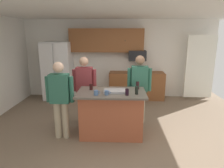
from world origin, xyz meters
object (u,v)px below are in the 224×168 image
at_px(glass_short_whisky, 137,90).
at_px(person_elder_center, 85,86).
at_px(kitchen_island, 111,113).
at_px(mug_blue_stoneware, 96,93).
at_px(mug_ceramic_white, 107,93).
at_px(refrigerator, 58,71).
at_px(glass_pilsner, 91,87).
at_px(tumbler_amber, 138,85).
at_px(microwave_over_range, 137,55).
at_px(serving_tray, 114,91).
at_px(person_guest_left, 139,85).
at_px(glass_dark_ale, 127,92).
at_px(person_host_foreground, 60,96).

bearing_deg(glass_short_whisky, person_elder_center, 146.85).
bearing_deg(kitchen_island, mug_blue_stoneware, -139.03).
bearing_deg(kitchen_island, mug_ceramic_white, -109.49).
distance_m(refrigerator, glass_short_whisky, 3.53).
distance_m(refrigerator, glass_pilsner, 2.71).
bearing_deg(tumbler_amber, glass_pilsner, -174.82).
height_order(person_elder_center, glass_pilsner, person_elder_center).
bearing_deg(microwave_over_range, serving_tray, -104.40).
bearing_deg(microwave_over_range, glass_short_whisky, -94.62).
height_order(microwave_over_range, mug_blue_stoneware, microwave_over_range).
height_order(person_guest_left, mug_ceramic_white, person_guest_left).
relative_size(kitchen_island, serving_tray, 3.23).
height_order(refrigerator, glass_short_whisky, refrigerator).
height_order(microwave_over_range, kitchen_island, microwave_over_range).
bearing_deg(glass_dark_ale, glass_pilsner, 153.31).
distance_m(mug_blue_stoneware, glass_pilsner, 0.43).
height_order(person_elder_center, glass_short_whisky, person_elder_center).
xyz_separation_m(microwave_over_range, glass_short_whisky, (-0.22, -2.72, -0.41)).
relative_size(person_elder_center, serving_tray, 3.66).
distance_m(mug_ceramic_white, mug_blue_stoneware, 0.21).
bearing_deg(person_guest_left, refrigerator, -80.67).
xyz_separation_m(microwave_over_range, mug_ceramic_white, (-0.81, -2.80, -0.44)).
height_order(kitchen_island, glass_dark_ale, glass_dark_ale).
distance_m(person_elder_center, mug_ceramic_white, 1.03).
height_order(mug_ceramic_white, serving_tray, mug_ceramic_white).
height_order(refrigerator, mug_blue_stoneware, refrigerator).
xyz_separation_m(glass_short_whisky, serving_tray, (-0.44, 0.14, -0.06)).
bearing_deg(glass_pilsner, mug_ceramic_white, -46.27).
bearing_deg(tumbler_amber, mug_ceramic_white, -143.82).
relative_size(refrigerator, person_host_foreground, 1.18).
relative_size(glass_dark_ale, glass_pilsner, 1.07).
xyz_separation_m(kitchen_island, glass_short_whisky, (0.51, -0.16, 0.56)).
bearing_deg(microwave_over_range, person_elder_center, -125.52).
bearing_deg(mug_blue_stoneware, serving_tray, 33.32).
height_order(person_host_foreground, serving_tray, person_host_foreground).
height_order(person_elder_center, mug_blue_stoneware, person_elder_center).
xyz_separation_m(microwave_over_range, kitchen_island, (-0.73, -2.56, -0.96)).
bearing_deg(kitchen_island, person_guest_left, 44.74).
height_order(kitchen_island, person_elder_center, person_elder_center).
distance_m(kitchen_island, tumbler_amber, 0.82).
xyz_separation_m(person_guest_left, glass_pilsner, (-1.08, -0.48, 0.07)).
height_order(microwave_over_range, serving_tray, microwave_over_range).
bearing_deg(glass_pilsner, glass_short_whisky, -17.62).
distance_m(refrigerator, mug_ceramic_white, 3.22).
xyz_separation_m(person_guest_left, person_elder_center, (-1.30, -0.02, -0.02)).
height_order(refrigerator, person_host_foreground, refrigerator).
bearing_deg(glass_dark_ale, kitchen_island, 143.00).
xyz_separation_m(person_elder_center, mug_ceramic_white, (0.58, -0.84, 0.08)).
xyz_separation_m(microwave_over_range, serving_tray, (-0.66, -2.58, -0.47)).
bearing_deg(mug_ceramic_white, glass_pilsner, 133.73).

